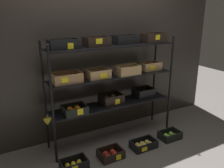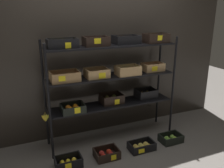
# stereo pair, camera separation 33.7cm
# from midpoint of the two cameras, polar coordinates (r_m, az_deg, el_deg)

# --- Properties ---
(ground_plane) EXTENTS (10.00, 10.00, 0.00)m
(ground_plane) POSITION_cam_midpoint_polar(r_m,az_deg,el_deg) (3.72, 2.66, -12.65)
(ground_plane) COLOR #605B56
(storefront_wall) EXTENTS (4.22, 0.12, 2.45)m
(storefront_wall) POSITION_cam_midpoint_polar(r_m,az_deg,el_deg) (3.63, 0.24, 7.33)
(storefront_wall) COLOR #2D2823
(storefront_wall) RESTS_ON ground_plane
(display_rack) EXTENTS (1.94, 0.42, 1.53)m
(display_rack) POSITION_cam_midpoint_polar(r_m,az_deg,el_deg) (3.33, 2.91, 2.60)
(display_rack) COLOR black
(display_rack) RESTS_ON ground_plane
(crate_ground_lemon) EXTENTS (0.32, 0.21, 0.13)m
(crate_ground_lemon) POSITION_cam_midpoint_polar(r_m,az_deg,el_deg) (3.11, -7.14, -18.25)
(crate_ground_lemon) COLOR black
(crate_ground_lemon) RESTS_ON ground_plane
(crate_ground_apple_red) EXTENTS (0.31, 0.24, 0.12)m
(crate_ground_apple_red) POSITION_cam_midpoint_polar(r_m,az_deg,el_deg) (3.26, 1.76, -16.45)
(crate_ground_apple_red) COLOR black
(crate_ground_apple_red) RESTS_ON ground_plane
(crate_ground_apple_gold) EXTENTS (0.36, 0.22, 0.11)m
(crate_ground_apple_gold) POSITION_cam_midpoint_polar(r_m,az_deg,el_deg) (3.46, 9.94, -14.54)
(crate_ground_apple_gold) COLOR black
(crate_ground_apple_gold) RESTS_ON ground_plane
(crate_ground_apple_green) EXTENTS (0.32, 0.22, 0.11)m
(crate_ground_apple_green) POSITION_cam_midpoint_polar(r_m,az_deg,el_deg) (3.73, 16.41, -12.49)
(crate_ground_apple_green) COLOR black
(crate_ground_apple_green) RESTS_ON ground_plane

